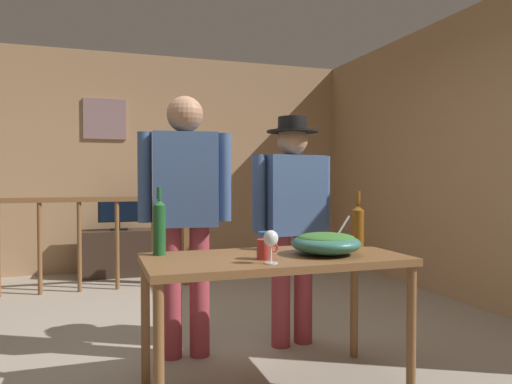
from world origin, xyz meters
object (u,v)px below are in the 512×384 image
at_px(tv_console, 119,253).
at_px(wine_bottle_amber, 358,224).
at_px(framed_picture, 105,119).
at_px(serving_table, 275,270).
at_px(wine_glass, 271,240).
at_px(mug_blue, 265,241).
at_px(person_standing_right, 292,210).
at_px(flat_screen_tv, 119,212).
at_px(mug_red, 265,249).
at_px(wine_bottle_green, 159,226).
at_px(person_standing_left, 185,202).
at_px(stair_railing, 100,232).
at_px(salad_bowl, 326,242).

bearing_deg(tv_console, wine_bottle_amber, -68.87).
xyz_separation_m(framed_picture, tv_console, (0.15, -0.29, -1.62)).
distance_m(serving_table, wine_bottle_amber, 0.69).
xyz_separation_m(wine_glass, wine_bottle_amber, (0.73, 0.41, 0.02)).
bearing_deg(serving_table, framed_picture, 101.96).
relative_size(serving_table, mug_blue, 11.82).
height_order(serving_table, wine_glass, wine_glass).
bearing_deg(person_standing_right, flat_screen_tv, -77.21).
height_order(framed_picture, mug_blue, framed_picture).
distance_m(framed_picture, mug_red, 4.11).
height_order(wine_bottle_green, person_standing_left, person_standing_left).
bearing_deg(serving_table, person_standing_right, 59.98).
bearing_deg(framed_picture, person_standing_left, -82.21).
relative_size(framed_picture, person_standing_left, 0.30).
distance_m(stair_railing, tv_console, 0.84).
height_order(serving_table, person_standing_left, person_standing_left).
height_order(wine_bottle_amber, person_standing_left, person_standing_left).
bearing_deg(stair_railing, wine_bottle_green, -83.60).
distance_m(framed_picture, wine_glass, 4.22).
distance_m(flat_screen_tv, mug_blue, 3.33).
bearing_deg(mug_red, tv_console, 99.04).
relative_size(wine_glass, wine_bottle_amber, 0.49).
distance_m(stair_railing, wine_glass, 3.11).
bearing_deg(mug_blue, framed_picture, 103.16).
relative_size(flat_screen_tv, salad_bowl, 1.24).
relative_size(tv_console, mug_red, 7.62).
distance_m(flat_screen_tv, salad_bowl, 3.66).
distance_m(salad_bowl, mug_red, 0.38).
bearing_deg(serving_table, wine_glass, -115.24).
bearing_deg(framed_picture, serving_table, -78.04).
xyz_separation_m(stair_railing, tv_console, (0.22, 0.74, -0.34)).
xyz_separation_m(salad_bowl, person_standing_left, (-0.66, 0.70, 0.20)).
bearing_deg(salad_bowl, wine_bottle_green, 162.54).
bearing_deg(serving_table, mug_red, -135.41).
relative_size(framed_picture, flat_screen_tv, 1.06).
bearing_deg(person_standing_right, mug_blue, 42.77).
relative_size(wine_glass, mug_red, 1.41).
xyz_separation_m(wine_bottle_amber, mug_blue, (-0.60, 0.05, -0.08)).
height_order(flat_screen_tv, person_standing_right, person_standing_right).
relative_size(wine_bottle_amber, person_standing_left, 0.20).
height_order(framed_picture, wine_glass, framed_picture).
height_order(salad_bowl, wine_bottle_green, wine_bottle_green).
height_order(framed_picture, serving_table, framed_picture).
xyz_separation_m(stair_railing, salad_bowl, (1.17, -2.83, 0.20)).
relative_size(stair_railing, wine_bottle_amber, 7.87).
relative_size(tv_console, mug_blue, 7.54).
relative_size(stair_railing, person_standing_right, 1.70).
height_order(flat_screen_tv, person_standing_left, person_standing_left).
xyz_separation_m(salad_bowl, mug_blue, (-0.26, 0.28, -0.02)).
relative_size(wine_glass, wine_bottle_green, 0.45).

